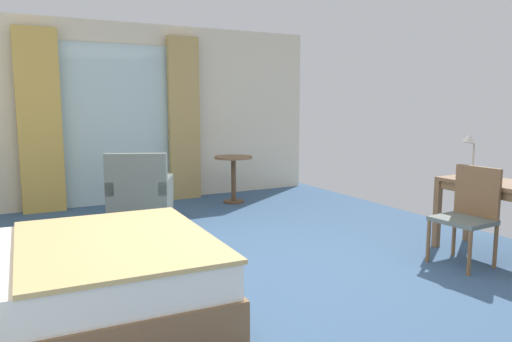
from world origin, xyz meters
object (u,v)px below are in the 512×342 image
desk_lamp (470,148)px  armchair_by_window (141,196)px  writing_desk (507,193)px  bed (58,282)px  desk_chair (469,211)px  round_cafe_table (233,169)px

desk_lamp → armchair_by_window: 3.69m
armchair_by_window → writing_desk: bearing=-46.7°
writing_desk → bed: bearing=172.3°
armchair_by_window → bed: bearing=-116.8°
desk_chair → desk_lamp: (0.32, 0.27, 0.54)m
writing_desk → desk_chair: bearing=169.9°
bed → desk_chair: bearing=-7.4°
writing_desk → desk_chair: size_ratio=1.37×
bed → writing_desk: bearing=-7.7°
armchair_by_window → round_cafe_table: 1.74m
desk_chair → desk_lamp: desk_lamp is taller
desk_lamp → round_cafe_table: bearing=107.6°
desk_chair → armchair_by_window: bearing=129.3°
desk_lamp → armchair_by_window: (-2.61, 2.52, -0.68)m
bed → round_cafe_table: 4.13m
desk_chair → armchair_by_window: (-2.29, 2.80, -0.14)m
bed → desk_chair: (3.47, -0.45, 0.21)m
armchair_by_window → desk_chair: bearing=-50.7°
writing_desk → round_cafe_table: 3.77m
armchair_by_window → round_cafe_table: armchair_by_window is taller
writing_desk → round_cafe_table: bearing=107.4°
desk_lamp → armchair_by_window: bearing=135.9°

